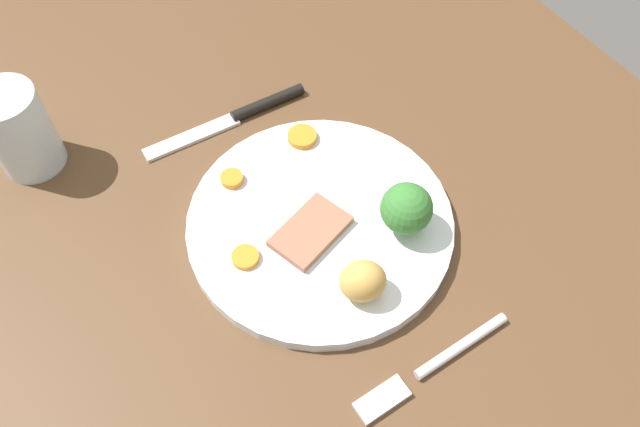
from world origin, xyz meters
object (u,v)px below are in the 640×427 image
(carrot_coin_side, at_px, (232,179))
(broccoli_floret, at_px, (406,209))
(dinner_plate, at_px, (320,224))
(meat_slice_main, at_px, (311,231))
(roast_potato_left, at_px, (362,282))
(carrot_coin_back, at_px, (245,257))
(water_glass, at_px, (18,131))
(fork, at_px, (429,367))
(knife, at_px, (240,115))
(carrot_coin_front, at_px, (302,137))

(carrot_coin_side, distance_m, broccoli_floret, 0.17)
(carrot_coin_side, bearing_deg, dinner_plate, -149.65)
(meat_slice_main, bearing_deg, roast_potato_left, -175.35)
(carrot_coin_back, bearing_deg, broccoli_floret, -108.27)
(dinner_plate, height_order, broccoli_floret, broccoli_floret)
(meat_slice_main, relative_size, carrot_coin_side, 3.25)
(carrot_coin_side, bearing_deg, carrot_coin_back, 160.33)
(water_glass, bearing_deg, dinner_plate, -137.51)
(dinner_plate, height_order, carrot_coin_side, carrot_coin_side)
(meat_slice_main, height_order, roast_potato_left, roast_potato_left)
(fork, xyz_separation_m, knife, (0.33, 0.00, 0.00))
(roast_potato_left, relative_size, carrot_coin_side, 1.84)
(fork, relative_size, water_glass, 1.67)
(dinner_plate, xyz_separation_m, carrot_coin_front, (0.09, -0.04, 0.01))
(carrot_coin_back, xyz_separation_m, knife, (0.17, -0.08, -0.01))
(meat_slice_main, xyz_separation_m, carrot_coin_front, (0.10, -0.05, -0.00))
(carrot_coin_side, height_order, fork, carrot_coin_side)
(dinner_plate, bearing_deg, carrot_coin_side, 30.35)
(meat_slice_main, distance_m, fork, 0.16)
(knife, distance_m, water_glass, 0.22)
(meat_slice_main, distance_m, water_glass, 0.30)
(carrot_coin_side, distance_m, water_glass, 0.21)
(carrot_coin_front, xyz_separation_m, broccoli_floret, (-0.14, -0.02, 0.03))
(water_glass, bearing_deg, knife, -105.84)
(meat_slice_main, distance_m, carrot_coin_side, 0.10)
(carrot_coin_back, xyz_separation_m, fork, (-0.17, -0.08, -0.01))
(meat_slice_main, height_order, water_glass, water_glass)
(carrot_coin_front, xyz_separation_m, carrot_coin_back, (-0.09, 0.12, -0.00))
(roast_potato_left, height_order, carrot_coin_front, roast_potato_left)
(fork, bearing_deg, meat_slice_main, -84.56)
(knife, bearing_deg, broccoli_floret, 107.24)
(carrot_coin_side, bearing_deg, carrot_coin_front, -83.22)
(knife, bearing_deg, meat_slice_main, 85.86)
(knife, bearing_deg, dinner_plate, 90.96)
(dinner_plate, relative_size, knife, 1.35)
(dinner_plate, distance_m, carrot_coin_front, 0.10)
(meat_slice_main, distance_m, carrot_coin_back, 0.06)
(carrot_coin_front, height_order, carrot_coin_side, same)
(roast_potato_left, bearing_deg, dinner_plate, -6.61)
(carrot_coin_back, height_order, water_glass, water_glass)
(broccoli_floret, bearing_deg, carrot_coin_side, 40.13)
(knife, bearing_deg, carrot_coin_side, 59.66)
(broccoli_floret, distance_m, water_glass, 0.38)
(broccoli_floret, relative_size, knife, 0.29)
(fork, height_order, water_glass, water_glass)
(dinner_plate, relative_size, meat_slice_main, 3.50)
(meat_slice_main, bearing_deg, fork, -173.19)
(dinner_plate, xyz_separation_m, meat_slice_main, (-0.01, 0.02, 0.01))
(dinner_plate, distance_m, broccoli_floret, 0.09)
(fork, bearing_deg, roast_potato_left, -82.66)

